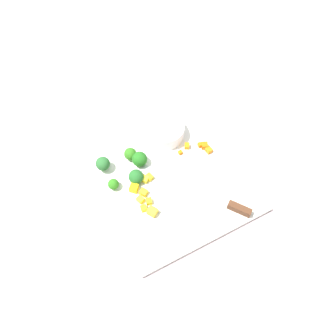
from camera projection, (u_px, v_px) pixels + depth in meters
name	position (u px, v px, depth m)	size (l,w,h in m)	color
ground_plane	(168.00, 172.00, 0.92)	(4.00, 4.00, 0.00)	#A28D92
cutting_board	(168.00, 171.00, 0.92)	(0.43, 0.35, 0.01)	white
prep_bowl	(166.00, 131.00, 0.94)	(0.10, 0.10, 0.04)	white
chef_knife	(215.00, 199.00, 0.86)	(0.25, 0.19, 0.02)	silver
carrot_dice_0	(205.00, 146.00, 0.94)	(0.02, 0.02, 0.02)	orange
carrot_dice_1	(209.00, 151.00, 0.93)	(0.01, 0.02, 0.01)	orange
carrot_dice_2	(187.00, 146.00, 0.94)	(0.01, 0.02, 0.01)	orange
carrot_dice_3	(180.00, 152.00, 0.93)	(0.01, 0.01, 0.01)	orange
carrot_dice_4	(200.00, 145.00, 0.94)	(0.01, 0.01, 0.01)	orange
pepper_dice_0	(144.00, 192.00, 0.87)	(0.02, 0.02, 0.01)	yellow
pepper_dice_1	(144.00, 208.00, 0.85)	(0.01, 0.01, 0.01)	yellow
pepper_dice_2	(140.00, 200.00, 0.86)	(0.01, 0.02, 0.01)	yellow
pepper_dice_3	(145.00, 179.00, 0.89)	(0.02, 0.02, 0.01)	yellow
pepper_dice_4	(149.00, 201.00, 0.86)	(0.01, 0.02, 0.01)	yellow
pepper_dice_5	(134.00, 188.00, 0.87)	(0.02, 0.02, 0.02)	yellow
pepper_dice_6	(152.00, 212.00, 0.84)	(0.02, 0.02, 0.02)	yellow
pepper_dice_7	(149.00, 176.00, 0.89)	(0.01, 0.02, 0.01)	yellow
broccoli_floret_0	(140.00, 159.00, 0.90)	(0.04, 0.04, 0.04)	#94AC57
broccoli_floret_1	(103.00, 164.00, 0.89)	(0.04, 0.04, 0.04)	#81BE69
broccoli_floret_2	(130.00, 154.00, 0.91)	(0.03, 0.03, 0.04)	#95B961
broccoli_floret_3	(113.00, 184.00, 0.87)	(0.03, 0.03, 0.03)	#8CB359
broccoli_floret_4	(136.00, 177.00, 0.88)	(0.04, 0.04, 0.04)	#91B46B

